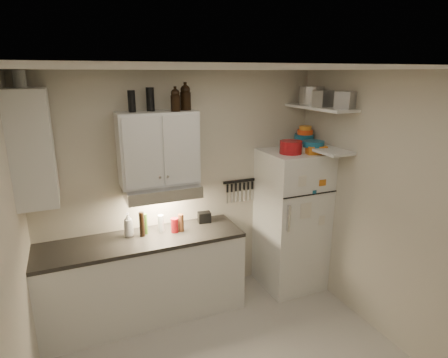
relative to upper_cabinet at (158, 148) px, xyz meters
name	(u,v)px	position (x,y,z in m)	size (l,w,h in m)	color
ceiling	(242,67)	(0.30, -1.33, 0.78)	(3.20, 3.00, 0.02)	white
back_wall	(183,189)	(0.30, 0.18, -0.53)	(3.20, 0.02, 2.60)	beige
left_wall	(4,287)	(-1.31, -1.33, -0.53)	(0.02, 3.00, 2.60)	beige
right_wall	(394,213)	(1.91, -1.33, -0.53)	(0.02, 3.00, 2.60)	beige
base_cabinet	(144,280)	(-0.25, -0.14, -1.39)	(2.10, 0.60, 0.88)	white
countertop	(142,240)	(-0.25, -0.14, -0.93)	(2.10, 0.62, 0.04)	#282623
upper_cabinet	(158,148)	(0.00, 0.00, 0.00)	(0.80, 0.33, 0.75)	white
side_cabinet	(33,147)	(-1.14, -0.14, 0.12)	(0.33, 0.55, 1.00)	white
range_hood	(162,190)	(0.00, -0.06, -0.44)	(0.76, 0.46, 0.12)	silver
fridge	(291,220)	(1.55, -0.18, -0.98)	(0.70, 0.68, 1.70)	white
shelf_hi	(320,108)	(1.75, -0.31, 0.38)	(0.30, 0.95, 0.03)	white
shelf_lo	(317,147)	(1.75, -0.31, -0.07)	(0.30, 0.95, 0.03)	white
knife_strip	(239,181)	(1.00, 0.15, -0.51)	(0.42, 0.02, 0.03)	black
dutch_oven	(291,147)	(1.44, -0.25, -0.05)	(0.25, 0.25, 0.14)	#A51318
book_stack	(314,149)	(1.71, -0.31, -0.08)	(0.22, 0.27, 0.09)	orange
spice_jar	(303,148)	(1.58, -0.28, -0.07)	(0.06, 0.06, 0.11)	silver
stock_pot	(311,96)	(1.79, -0.09, 0.49)	(0.29, 0.29, 0.21)	silver
tin_a	(323,99)	(1.73, -0.38, 0.48)	(0.17, 0.16, 0.17)	#AAAAAD
tin_b	(346,100)	(1.82, -0.64, 0.48)	(0.17, 0.17, 0.17)	#AAAAAD
bowl_teal	(304,138)	(1.75, -0.05, 0.00)	(0.23, 0.23, 0.09)	#165C7D
bowl_orange	(305,132)	(1.76, -0.06, 0.07)	(0.18, 0.18, 0.06)	#F44917
bowl_yellow	(305,128)	(1.76, -0.06, 0.12)	(0.14, 0.14, 0.05)	orange
plates	(313,144)	(1.69, -0.32, -0.02)	(0.25, 0.25, 0.06)	#165C7D
growler_a	(175,100)	(0.18, -0.08, 0.49)	(0.10, 0.10, 0.23)	black
growler_b	(185,97)	(0.31, 0.00, 0.51)	(0.11, 0.11, 0.26)	black
thermos_a	(150,99)	(-0.04, 0.05, 0.49)	(0.08, 0.08, 0.23)	black
thermos_b	(132,101)	(-0.23, 0.02, 0.48)	(0.07, 0.07, 0.21)	black
side_jar	(19,79)	(-1.17, -0.02, 0.70)	(0.11, 0.11, 0.14)	silver
soap_bottle	(128,223)	(-0.36, -0.02, -0.76)	(0.11, 0.11, 0.29)	white
pepper_mill	(181,223)	(0.18, -0.11, -0.81)	(0.06, 0.06, 0.19)	brown
oil_bottle	(146,224)	(-0.18, -0.03, -0.79)	(0.04, 0.04, 0.22)	#3E6F1B
vinegar_bottle	(142,224)	(-0.23, -0.08, -0.77)	(0.06, 0.06, 0.27)	black
clear_bottle	(161,223)	(-0.02, -0.04, -0.81)	(0.06, 0.06, 0.19)	silver
red_jar	(175,225)	(0.11, -0.12, -0.83)	(0.08, 0.08, 0.16)	#A51318
caddy	(204,217)	(0.50, 0.02, -0.84)	(0.14, 0.10, 0.12)	black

